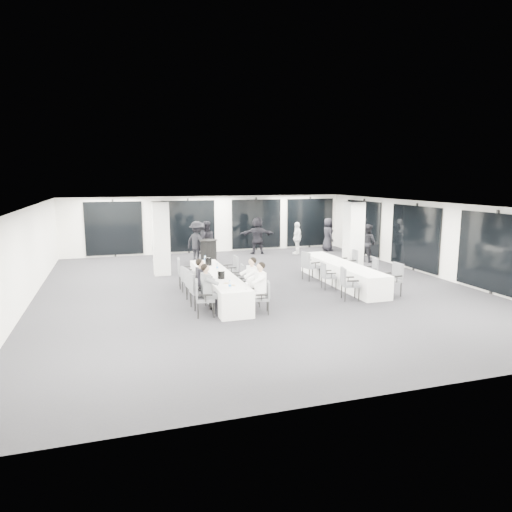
% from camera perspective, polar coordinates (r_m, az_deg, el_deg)
% --- Properties ---
extents(room, '(14.04, 16.04, 2.84)m').
position_cam_1_polar(room, '(16.51, 1.80, 1.74)').
color(room, '#26262B').
rests_on(room, ground).
extents(column_left, '(0.60, 0.60, 2.80)m').
position_cam_1_polar(column_left, '(17.76, -11.78, 2.15)').
color(column_left, silver).
rests_on(column_left, floor).
extents(column_right, '(0.60, 0.60, 2.80)m').
position_cam_1_polar(column_right, '(17.77, 12.08, 2.14)').
color(column_right, silver).
rests_on(column_right, floor).
extents(banquet_table_main, '(0.90, 5.00, 0.75)m').
position_cam_1_polar(banquet_table_main, '(14.31, -4.81, -3.66)').
color(banquet_table_main, white).
rests_on(banquet_table_main, floor).
extents(banquet_table_side, '(0.90, 5.00, 0.75)m').
position_cam_1_polar(banquet_table_side, '(16.28, 10.60, -2.15)').
color(banquet_table_side, white).
rests_on(banquet_table_side, floor).
extents(cocktail_table, '(0.78, 0.78, 1.08)m').
position_cam_1_polar(cocktail_table, '(19.60, -5.95, 0.48)').
color(cocktail_table, black).
rests_on(cocktail_table, floor).
extents(chair_main_left_near, '(0.58, 0.62, 1.00)m').
position_cam_1_polar(chair_main_left_near, '(12.34, -6.74, -4.95)').
color(chair_main_left_near, '#505258').
rests_on(chair_main_left_near, floor).
extents(chair_main_left_second, '(0.57, 0.63, 1.04)m').
position_cam_1_polar(chair_main_left_second, '(13.06, -7.39, -4.02)').
color(chair_main_left_second, '#505258').
rests_on(chair_main_left_second, floor).
extents(chair_main_left_mid, '(0.55, 0.60, 0.99)m').
position_cam_1_polar(chair_main_left_mid, '(13.87, -7.98, -3.34)').
color(chair_main_left_mid, '#505258').
rests_on(chair_main_left_mid, floor).
extents(chair_main_left_fourth, '(0.54, 0.56, 0.88)m').
position_cam_1_polar(chair_main_left_fourth, '(14.83, -8.55, -2.76)').
color(chair_main_left_fourth, '#505258').
rests_on(chair_main_left_fourth, floor).
extents(chair_main_left_far, '(0.56, 0.61, 1.02)m').
position_cam_1_polar(chair_main_left_far, '(15.59, -9.07, -1.85)').
color(chair_main_left_far, '#505258').
rests_on(chair_main_left_far, floor).
extents(chair_main_right_near, '(0.54, 0.57, 0.89)m').
position_cam_1_polar(chair_main_right_near, '(12.53, 0.98, -4.95)').
color(chair_main_right_near, '#505258').
rests_on(chair_main_right_near, floor).
extents(chair_main_right_second, '(0.52, 0.55, 0.87)m').
position_cam_1_polar(chair_main_right_second, '(13.26, -0.10, -4.17)').
color(chair_main_right_second, '#505258').
rests_on(chair_main_right_second, floor).
extents(chair_main_right_mid, '(0.46, 0.51, 0.88)m').
position_cam_1_polar(chair_main_right_mid, '(14.15, -1.23, -3.27)').
color(chair_main_right_mid, '#505258').
rests_on(chair_main_right_mid, floor).
extents(chair_main_right_fourth, '(0.49, 0.53, 0.88)m').
position_cam_1_polar(chair_main_right_fourth, '(14.99, -2.19, -2.52)').
color(chair_main_right_fourth, '#505258').
rests_on(chair_main_right_fourth, floor).
extents(chair_main_right_far, '(0.51, 0.58, 1.01)m').
position_cam_1_polar(chair_main_right_far, '(15.87, -3.04, -1.57)').
color(chair_main_right_far, '#505258').
rests_on(chair_main_right_far, floor).
extents(chair_side_left_near, '(0.61, 0.64, 1.00)m').
position_cam_1_polar(chair_side_left_near, '(14.15, 11.39, -3.17)').
color(chair_side_left_near, '#505258').
rests_on(chair_side_left_near, floor).
extents(chair_side_left_mid, '(0.50, 0.54, 0.89)m').
position_cam_1_polar(chair_side_left_mid, '(15.41, 8.84, -2.26)').
color(chair_side_left_mid, '#505258').
rests_on(chair_side_left_mid, floor).
extents(chair_side_left_far, '(0.61, 0.65, 1.04)m').
position_cam_1_polar(chair_side_left_far, '(16.66, 6.65, -1.01)').
color(chair_side_left_far, '#505258').
rests_on(chair_side_left_far, floor).
extents(chair_side_right_near, '(0.55, 0.60, 1.03)m').
position_cam_1_polar(chair_side_right_near, '(15.08, 16.85, -2.54)').
color(chair_side_right_near, '#505258').
rests_on(chair_side_right_near, floor).
extents(chair_side_right_mid, '(0.59, 0.62, 0.97)m').
position_cam_1_polar(chair_side_right_mid, '(16.16, 14.20, -1.73)').
color(chair_side_right_mid, '#505258').
rests_on(chair_side_right_mid, floor).
extents(chair_side_right_far, '(0.53, 0.59, 1.04)m').
position_cam_1_polar(chair_side_right_far, '(17.42, 11.68, -0.67)').
color(chair_side_right_far, '#505258').
rests_on(chair_side_right_far, floor).
extents(seated_guest_a, '(0.50, 0.38, 1.44)m').
position_cam_1_polar(seated_guest_a, '(12.29, -5.98, -3.81)').
color(seated_guest_a, slate).
rests_on(seated_guest_a, floor).
extents(seated_guest_b, '(0.50, 0.38, 1.44)m').
position_cam_1_polar(seated_guest_b, '(13.05, -6.66, -3.03)').
color(seated_guest_b, black).
rests_on(seated_guest_b, floor).
extents(seated_guest_c, '(0.50, 0.38, 1.44)m').
position_cam_1_polar(seated_guest_c, '(12.43, 0.27, -3.61)').
color(seated_guest_c, white).
rests_on(seated_guest_c, floor).
extents(seated_guest_d, '(0.50, 0.38, 1.44)m').
position_cam_1_polar(seated_guest_d, '(13.16, -0.77, -2.85)').
color(seated_guest_d, white).
rests_on(seated_guest_d, floor).
extents(standing_guest_a, '(0.90, 0.90, 1.93)m').
position_cam_1_polar(standing_guest_a, '(20.58, -6.52, 2.09)').
color(standing_guest_a, black).
rests_on(standing_guest_a, floor).
extents(standing_guest_b, '(1.02, 0.67, 2.02)m').
position_cam_1_polar(standing_guest_b, '(20.63, -6.27, 2.23)').
color(standing_guest_b, black).
rests_on(standing_guest_b, floor).
extents(standing_guest_c, '(1.34, 1.49, 2.08)m').
position_cam_1_polar(standing_guest_c, '(19.96, -7.37, 2.05)').
color(standing_guest_c, black).
rests_on(standing_guest_c, floor).
extents(standing_guest_d, '(1.15, 1.16, 1.78)m').
position_cam_1_polar(standing_guest_d, '(22.35, 5.18, 2.52)').
color(standing_guest_d, white).
rests_on(standing_guest_d, floor).
extents(standing_guest_e, '(0.59, 0.93, 1.90)m').
position_cam_1_polar(standing_guest_e, '(23.50, 8.98, 2.94)').
color(standing_guest_e, black).
rests_on(standing_guest_e, floor).
extents(standing_guest_f, '(1.98, 0.97, 2.07)m').
position_cam_1_polar(standing_guest_f, '(22.25, 0.17, 2.91)').
color(standing_guest_f, black).
rests_on(standing_guest_f, floor).
extents(standing_guest_g, '(0.81, 0.84, 1.80)m').
position_cam_1_polar(standing_guest_g, '(20.98, -12.41, 1.90)').
color(standing_guest_g, white).
rests_on(standing_guest_g, floor).
extents(standing_guest_h, '(0.83, 1.05, 1.90)m').
position_cam_1_polar(standing_guest_h, '(20.77, 13.78, 1.90)').
color(standing_guest_h, black).
rests_on(standing_guest_h, floor).
extents(ice_bucket_near, '(0.21, 0.21, 0.24)m').
position_cam_1_polar(ice_bucket_near, '(13.47, -4.38, -2.33)').
color(ice_bucket_near, black).
rests_on(ice_bucket_near, banquet_table_main).
extents(ice_bucket_far, '(0.23, 0.23, 0.26)m').
position_cam_1_polar(ice_bucket_far, '(15.57, -5.96, -0.69)').
color(ice_bucket_far, black).
rests_on(ice_bucket_far, banquet_table_main).
extents(water_bottle_a, '(0.07, 0.07, 0.22)m').
position_cam_1_polar(water_bottle_a, '(12.27, -3.30, -3.59)').
color(water_bottle_a, silver).
rests_on(water_bottle_a, banquet_table_main).
extents(water_bottle_b, '(0.07, 0.07, 0.20)m').
position_cam_1_polar(water_bottle_b, '(14.77, -4.86, -1.34)').
color(water_bottle_b, silver).
rests_on(water_bottle_b, banquet_table_main).
extents(water_bottle_c, '(0.07, 0.07, 0.21)m').
position_cam_1_polar(water_bottle_c, '(16.28, -6.38, -0.33)').
color(water_bottle_c, silver).
rests_on(water_bottle_c, banquet_table_main).
extents(plate_a, '(0.21, 0.21, 0.03)m').
position_cam_1_polar(plate_a, '(12.85, -3.73, -3.42)').
color(plate_a, white).
rests_on(plate_a, banquet_table_main).
extents(plate_b, '(0.19, 0.19, 0.03)m').
position_cam_1_polar(plate_b, '(12.60, -2.88, -3.67)').
color(plate_b, white).
rests_on(plate_b, banquet_table_main).
extents(plate_c, '(0.19, 0.19, 0.03)m').
position_cam_1_polar(plate_c, '(13.87, -4.29, -2.44)').
color(plate_c, white).
rests_on(plate_c, banquet_table_main).
extents(wine_glass, '(0.08, 0.08, 0.21)m').
position_cam_1_polar(wine_glass, '(12.15, -1.25, -3.49)').
color(wine_glass, silver).
rests_on(wine_glass, banquet_table_main).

